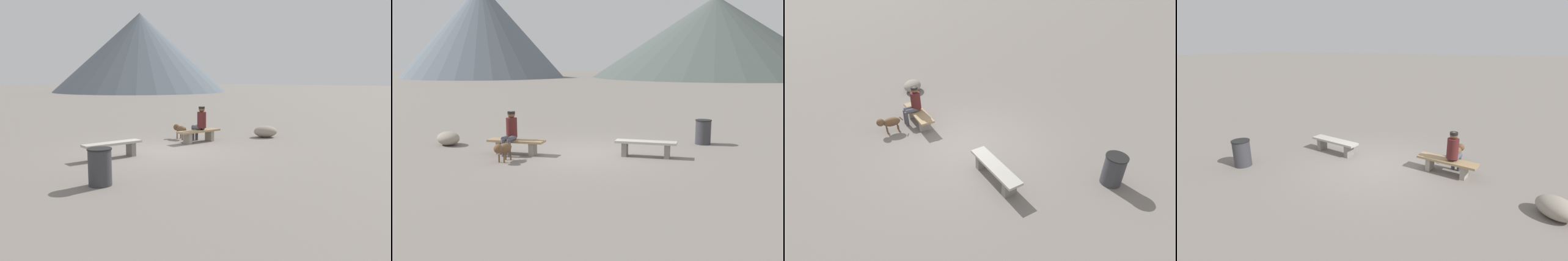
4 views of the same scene
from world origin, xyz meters
The scene contains 9 objects.
ground centered at (0.00, 0.00, -0.03)m, with size 210.00×210.00×0.06m, color gray.
bench_left centered at (-1.80, 0.37, 0.33)m, with size 1.83×0.73×0.47m.
bench_right centered at (2.08, 0.27, 0.32)m, with size 1.79×0.76×0.44m.
seated_person centered at (2.23, 0.33, 0.75)m, with size 0.41×0.64×1.31m.
dog centered at (2.20, 1.31, 0.38)m, with size 0.43×0.82×0.55m.
trash_bin centered at (-3.84, -1.78, 0.42)m, with size 0.54×0.54×0.83m.
boulder centered at (4.69, -1.00, 0.23)m, with size 0.69×0.91×0.45m, color gray.
distant_peak_0 centered at (-16.68, -62.82, 6.63)m, with size 40.57×40.57×13.27m, color #4C5651.
distant_peak_2 centered at (21.79, -59.57, 7.56)m, with size 26.74×26.74×15.13m, color slate.
Camera 2 is at (-1.02, 13.08, 2.81)m, focal length 40.32 mm.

